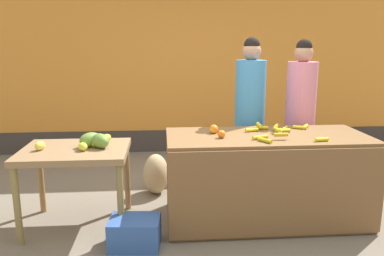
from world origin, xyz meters
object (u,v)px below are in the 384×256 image
(vendor_woman_pink_shirt, at_px, (300,118))
(produce_crate, at_px, (135,232))
(vendor_woman_blue_shirt, at_px, (250,118))
(produce_sack, at_px, (156,174))

(vendor_woman_pink_shirt, xyz_separation_m, produce_crate, (-1.86, -1.13, -0.79))
(vendor_woman_blue_shirt, distance_m, produce_crate, 1.87)
(vendor_woman_blue_shirt, height_order, vendor_woman_pink_shirt, vendor_woman_blue_shirt)
(produce_crate, xyz_separation_m, produce_sack, (0.17, 1.23, 0.11))
(produce_crate, bearing_deg, vendor_woman_blue_shirt, 41.62)
(produce_crate, relative_size, produce_sack, 0.91)
(produce_crate, bearing_deg, vendor_woman_pink_shirt, 31.23)
(vendor_woman_blue_shirt, height_order, produce_sack, vendor_woman_blue_shirt)
(vendor_woman_blue_shirt, height_order, produce_crate, vendor_woman_blue_shirt)
(produce_sack, bearing_deg, vendor_woman_blue_shirt, -5.42)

